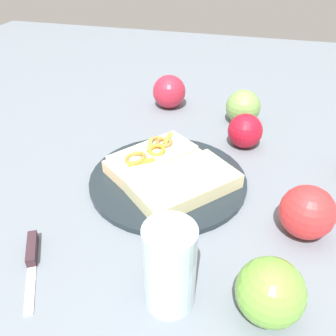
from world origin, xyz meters
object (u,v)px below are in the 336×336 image
object	(u,v)px
plate	(168,180)
knife	(32,258)
apple_4	(270,292)
apple_0	(245,131)
apple_1	(243,107)
sandwich	(153,158)
drinking_glass	(170,267)
bread_slice_side	(184,184)
apple_5	(307,212)
apple_2	(169,92)

from	to	relation	value
plate	knife	bearing A→B (deg)	-121.29
knife	apple_4	bearing A→B (deg)	61.29
apple_0	apple_1	size ratio (longest dim) A/B	0.90
sandwich	drinking_glass	world-z (taller)	drinking_glass
bread_slice_side	knife	distance (m)	0.26
apple_4	apple_5	size ratio (longest dim) A/B	1.00
apple_2	apple_4	distance (m)	0.58
sandwich	apple_5	bearing A→B (deg)	-72.76
bread_slice_side	apple_2	size ratio (longest dim) A/B	2.19
apple_4	knife	size ratio (longest dim) A/B	0.67
apple_0	apple_1	xyz separation A→B (m)	(-0.01, 0.10, 0.00)
apple_4	apple_0	bearing A→B (deg)	98.89
sandwich	bread_slice_side	bearing A→B (deg)	-89.94
plate	knife	world-z (taller)	knife
plate	sandwich	xyz separation A→B (m)	(-0.04, 0.03, 0.02)
bread_slice_side	apple_4	distance (m)	0.24
apple_4	drinking_glass	world-z (taller)	drinking_glass
drinking_glass	apple_4	bearing A→B (deg)	5.38
apple_0	knife	world-z (taller)	apple_0
apple_0	drinking_glass	distance (m)	0.39
apple_0	apple_2	xyz separation A→B (m)	(-0.19, 0.14, 0.01)
apple_5	bread_slice_side	bearing A→B (deg)	167.58
knife	sandwich	bearing A→B (deg)	129.35
apple_1	apple_2	world-z (taller)	apple_2
plate	apple_0	distance (m)	0.20
apple_1	plate	bearing A→B (deg)	-111.79
apple_4	knife	bearing A→B (deg)	-179.82
apple_4	knife	world-z (taller)	apple_4
sandwich	apple_5	size ratio (longest dim) A/B	2.29
apple_0	plate	bearing A→B (deg)	-126.54
apple_2	knife	size ratio (longest dim) A/B	0.67
plate	apple_2	world-z (taller)	apple_2
plate	bread_slice_side	distance (m)	0.05
bread_slice_side	sandwich	bearing A→B (deg)	94.57
plate	apple_2	size ratio (longest dim) A/B	3.46
bread_slice_side	plate	bearing A→B (deg)	94.51
apple_0	knife	size ratio (longest dim) A/B	0.58
apple_2	knife	bearing A→B (deg)	-96.28
plate	apple_0	size ratio (longest dim) A/B	3.97
sandwich	knife	world-z (taller)	sandwich
plate	drinking_glass	world-z (taller)	drinking_glass
bread_slice_side	apple_4	bearing A→B (deg)	-101.60
apple_1	apple_2	xyz separation A→B (m)	(-0.18, 0.04, 0.00)
apple_4	apple_1	bearing A→B (deg)	98.59
sandwich	apple_1	bearing A→B (deg)	6.63
bread_slice_side	apple_5	bearing A→B (deg)	-60.50
apple_4	drinking_glass	size ratio (longest dim) A/B	0.68
apple_2	apple_5	size ratio (longest dim) A/B	1.01
plate	apple_2	xyz separation A→B (m)	(-0.08, 0.30, 0.03)
apple_5	knife	xyz separation A→B (m)	(-0.36, -0.15, -0.03)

